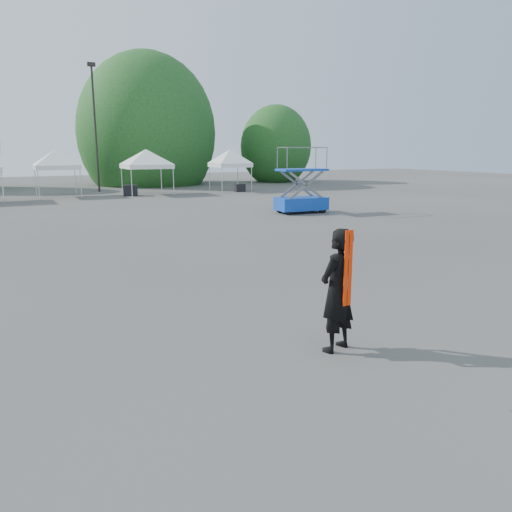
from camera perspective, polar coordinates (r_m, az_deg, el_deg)
name	(u,v)px	position (r m, az deg, el deg)	size (l,w,h in m)	color
ground	(229,306)	(10.81, -3.07, -5.69)	(120.00, 120.00, 0.00)	#474442
light_pole_east	(95,121)	(42.08, -17.94, 14.52)	(0.60, 0.25, 9.80)	black
tree_mid_e	(147,133)	(50.19, -12.32, 13.55)	(5.12, 5.12, 7.79)	#382314
tree_far_e	(276,146)	(53.29, 2.27, 12.40)	(3.84, 3.84, 5.84)	#382314
tent_e	(56,153)	(38.50, -21.94, 10.85)	(4.16, 4.16, 3.88)	silver
tent_f	(146,153)	(38.48, -12.46, 11.43)	(4.64, 4.64, 3.88)	silver
tent_g	(230,153)	(40.77, -2.99, 11.70)	(3.91, 3.91, 3.88)	silver
man	(337,290)	(8.29, 9.28, -3.90)	(0.88, 0.72, 2.06)	black
scissor_lift	(302,180)	(26.58, 5.23, 8.63)	(2.72, 1.47, 3.43)	#0D4EB2
crate_mid	(130,190)	(37.72, -14.17, 7.28)	(1.00, 0.78, 0.78)	black
crate_east	(240,188)	(40.23, -1.88, 7.78)	(0.78, 0.61, 0.61)	black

